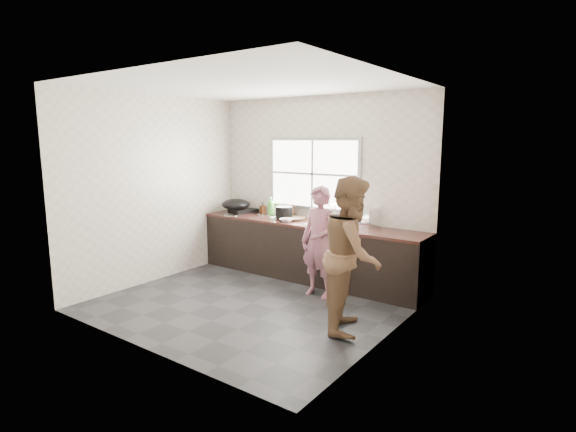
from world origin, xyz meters
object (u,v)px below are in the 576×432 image
Objects in this scene: woman at (319,245)px; person_side at (352,254)px; bottle_green at (271,206)px; pot_lid_right at (265,215)px; black_pot at (284,213)px; plate_food at (277,218)px; bowl_crabs at (334,225)px; bottle_brown_short at (290,211)px; cutting_board at (294,219)px; burner at (243,210)px; bottle_brown_tall at (263,208)px; pot_lid_left at (231,215)px; bowl_mince at (287,220)px; wok at (236,204)px; glass_jar at (275,212)px; bowl_held at (343,226)px; dish_rack at (365,217)px.

woman is 1.10m from person_side.
bottle_green is 1.09× the size of pot_lid_right.
black_pot is 0.48m from pot_lid_right.
woman is 1.26m from plate_food.
bottle_brown_short is at bearing 160.37° from bowl_crabs.
woman is 4.59× the size of bottle_green.
bottle_green is (-0.23, 0.15, 0.14)m from plate_food.
burner is at bearing 173.41° from cutting_board.
black_pot reaches higher than bottle_brown_short.
black_pot is 0.21m from bottle_brown_short.
bottle_brown_tall is 0.54m from pot_lid_left.
wok is (-1.15, 0.15, 0.12)m from bowl_mince.
burner is at bearing 170.46° from black_pot.
burner is at bearing 162.72° from woman.
glass_jar reaches higher than bowl_crabs.
black_pot is (-0.97, 0.15, 0.06)m from bowl_crabs.
bowl_mince is 1.19× the size of bottle_brown_tall.
wok is at bearing -165.90° from bottle_green.
bowl_held is (0.93, -0.17, 0.01)m from cutting_board.
person_side is 4.68× the size of cutting_board.
person_side reaches higher than glass_jar.
bowl_crabs is at bearing -176.14° from bowl_held.
pot_lid_left is at bearing -67.49° from wok.
bottle_brown_tall reaches higher than glass_jar.
bottle_brown_short is at bearing 119.43° from bowl_mince.
cutting_board is 1.16m from burner.
bowl_mince is at bearing 3.06° from pot_lid_left.
person_side is 8.35× the size of bowl_mince.
pot_lid_right is at bearing 170.81° from bowl_held.
cutting_board is 1.80× the size of bowl_held.
burner is 0.23m from wok.
wok is (-1.14, -0.06, 0.13)m from cutting_board.
bottle_green reaches higher than bowl_crabs.
woman is at bearing -26.00° from plate_food.
wok reaches higher than cutting_board.
glass_jar reaches higher than pot_lid_left.
bowl_mince is at bearing -24.34° from pot_lid_right.
woman is at bearing -25.30° from pot_lid_right.
plate_food is 0.53m from bottle_brown_tall.
woman is at bearing -93.72° from dish_rack.
pot_lid_left is at bearing -177.35° from bowl_held.
bottle_green is at bearing 155.78° from woman.
wok reaches higher than bottle_brown_short.
woman is 6.52× the size of bowl_crabs.
plate_food is at bearing 154.12° from bowl_mince.
black_pot is at bearing 1.68° from wok.
pot_lid_left is (-1.99, -0.09, -0.03)m from bowl_held.
wok is 1.89× the size of pot_lid_left.
bowl_mince is at bearing -44.09° from black_pot.
person_side reaches higher than black_pot.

